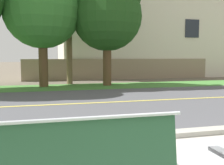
{
  "coord_description": "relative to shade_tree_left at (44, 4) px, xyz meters",
  "views": [
    {
      "loc": [
        -1.68,
        -2.31,
        1.57
      ],
      "look_at": [
        -0.19,
        3.34,
        1.0
      ],
      "focal_mm": 43.17,
      "sensor_mm": 36.0,
      "label": 1
    }
  ],
  "objects": [
    {
      "name": "shade_tree_left",
      "position": [
        0.0,
        0.0,
        0.0
      ],
      "size": [
        3.93,
        3.93,
        6.48
      ],
      "color": "brown",
      "rests_on": "ground_plane"
    },
    {
      "name": "street_asphalt",
      "position": [
        1.46,
        -5.43,
        -4.21
      ],
      "size": [
        52.0,
        8.0,
        0.01
      ],
      "primitive_type": "cube",
      "color": "#515156",
      "rests_on": "ground_plane"
    },
    {
      "name": "ground_plane",
      "position": [
        1.46,
        -3.93,
        -4.21
      ],
      "size": [
        140.0,
        140.0,
        0.0
      ],
      "primitive_type": "plane",
      "color": "#665B4C"
    },
    {
      "name": "house_across_street",
      "position": [
        7.57,
        6.68,
        -0.6
      ],
      "size": [
        13.75,
        6.91,
        7.12
      ],
      "color": "beige",
      "rests_on": "ground_plane"
    },
    {
      "name": "curb_edge",
      "position": [
        1.46,
        -9.58,
        -4.15
      ],
      "size": [
        44.0,
        0.3,
        0.11
      ],
      "primitive_type": "cube",
      "color": "#ADA89E",
      "rests_on": "ground_plane"
    },
    {
      "name": "road_centre_line",
      "position": [
        1.46,
        -5.43,
        -4.2
      ],
      "size": [
        48.0,
        0.14,
        0.01
      ],
      "primitive_type": "cube",
      "color": "#E0CC4C",
      "rests_on": "ground_plane"
    },
    {
      "name": "shade_tree_centre",
      "position": [
        3.32,
        -0.24,
        -0.25
      ],
      "size": [
        3.7,
        3.7,
        6.1
      ],
      "color": "brown",
      "rests_on": "ground_plane"
    },
    {
      "name": "garden_wall",
      "position": [
        5.03,
        3.48,
        -3.51
      ],
      "size": [
        13.0,
        0.36,
        1.4
      ],
      "primitive_type": "cube",
      "color": "gray",
      "rests_on": "ground_plane"
    },
    {
      "name": "far_verge_grass",
      "position": [
        1.46,
        -0.44,
        -4.2
      ],
      "size": [
        48.0,
        2.8,
        0.02
      ],
      "primitive_type": "cube",
      "color": "#478438",
      "rests_on": "ground_plane"
    }
  ]
}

